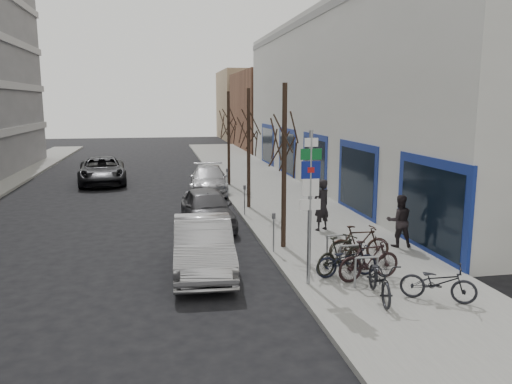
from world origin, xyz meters
name	(u,v)px	position (x,y,z in m)	size (l,w,h in m)	color
ground	(218,296)	(0.00, 0.00, 0.00)	(120.00, 120.00, 0.00)	black
sidewalk_east	(289,207)	(4.50, 10.00, 0.07)	(5.00, 70.00, 0.15)	slate
commercial_building	(462,100)	(17.00, 16.00, 5.00)	(20.00, 32.00, 10.00)	#B7B7B2
brick_building_far	(295,111)	(13.00, 40.00, 4.00)	(12.00, 14.00, 8.00)	brown
tan_building_far	(269,105)	(13.50, 55.00, 4.50)	(13.00, 12.00, 9.00)	#937A5B
highway_sign_pole	(310,198)	(2.40, -0.01, 2.46)	(0.55, 0.10, 4.20)	gray
bike_rack	(350,256)	(3.80, 0.60, 0.66)	(0.66, 2.26, 0.83)	gray
tree_near	(284,127)	(2.60, 3.50, 4.10)	(1.80, 1.80, 5.50)	black
tree_mid	(249,120)	(2.60, 10.00, 4.10)	(1.80, 1.80, 5.50)	black
tree_far	(228,116)	(2.60, 16.50, 4.10)	(1.80, 1.80, 5.50)	black
meter_front	(274,228)	(2.15, 3.00, 0.92)	(0.10, 0.08, 1.27)	gray
meter_mid	(245,197)	(2.15, 8.50, 0.92)	(0.10, 0.08, 1.27)	gray
meter_back	(227,178)	(2.15, 14.00, 0.92)	(0.10, 0.08, 1.27)	gray
bike_near_left	(380,276)	(3.82, -1.29, 0.73)	(0.58, 1.91, 1.16)	black
bike_near_right	(369,260)	(4.08, -0.03, 0.72)	(0.56, 1.89, 1.15)	black
bike_mid_curb	(347,257)	(3.59, 0.36, 0.69)	(0.54, 1.77, 1.08)	black
bike_mid_inner	(340,254)	(3.53, 0.65, 0.71)	(0.55, 1.84, 1.12)	black
bike_far_curb	(438,279)	(5.14, -1.69, 0.69)	(0.54, 1.78, 1.09)	black
bike_far_inner	(359,243)	(4.44, 1.49, 0.73)	(0.57, 1.90, 1.16)	black
parked_car_front	(203,245)	(-0.20, 1.97, 0.78)	(1.65, 4.74, 1.56)	#9C9CA1
parked_car_mid	(207,208)	(0.43, 7.31, 0.76)	(1.80, 4.47, 1.52)	#444448
parked_car_back	(209,180)	(1.26, 14.93, 0.72)	(2.01, 4.94, 1.43)	#A0A0A4
lane_car	(102,170)	(-4.80, 19.19, 0.81)	(2.68, 5.82, 1.62)	black
pedestrian_near	(322,205)	(4.53, 5.34, 1.12)	(0.70, 0.46, 1.93)	black
pedestrian_far	(399,220)	(6.37, 2.79, 1.03)	(0.65, 0.44, 1.77)	black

